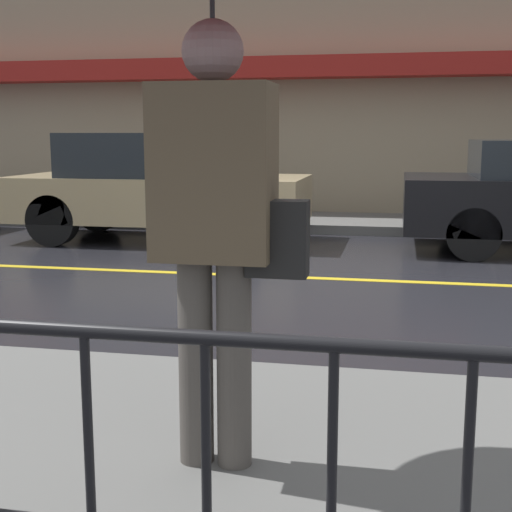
{
  "coord_description": "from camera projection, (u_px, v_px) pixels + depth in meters",
  "views": [
    {
      "loc": [
        0.71,
        -7.33,
        1.5
      ],
      "look_at": [
        -0.49,
        -1.35,
        0.45
      ],
      "focal_mm": 50.0,
      "sensor_mm": 36.0,
      "label": 1
    }
  ],
  "objects": [
    {
      "name": "pedestrian",
      "position": [
        213.0,
        29.0,
        2.69
      ],
      "size": [
        1.1,
        1.1,
        2.22
      ],
      "color": "#4C4742",
      "rests_on": "sidewalk_near"
    },
    {
      "name": "ground_plane",
      "position": [
        326.0,
        279.0,
        7.47
      ],
      "size": [
        80.0,
        80.0,
        0.0
      ],
      "primitive_type": "plane",
      "color": "black"
    },
    {
      "name": "building_storefront",
      "position": [
        360.0,
        73.0,
        12.15
      ],
      "size": [
        28.0,
        0.85,
        5.04
      ],
      "color": "gray",
      "rests_on": "ground_plane"
    },
    {
      "name": "lane_marking",
      "position": [
        326.0,
        278.0,
        7.47
      ],
      "size": [
        25.2,
        0.12,
        0.01
      ],
      "color": "gold",
      "rests_on": "ground_plane"
    },
    {
      "name": "car_tan",
      "position": [
        157.0,
        186.0,
        10.04
      ],
      "size": [
        4.1,
        1.75,
        1.51
      ],
      "color": "tan",
      "rests_on": "ground_plane"
    },
    {
      "name": "railing_foreground",
      "position": [
        89.0,
        463.0,
        1.72
      ],
      "size": [
        12.0,
        0.04,
        0.92
      ],
      "color": "black",
      "rests_on": "sidewalk_near"
    },
    {
      "name": "sidewalk_near",
      "position": [
        213.0,
        485.0,
        2.94
      ],
      "size": [
        28.0,
        2.79,
        0.14
      ],
      "color": "#60605E",
      "rests_on": "ground_plane"
    },
    {
      "name": "sidewalk_far",
      "position": [
        353.0,
        223.0,
        11.55
      ],
      "size": [
        28.0,
        1.88,
        0.14
      ],
      "color": "#60605E",
      "rests_on": "ground_plane"
    }
  ]
}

